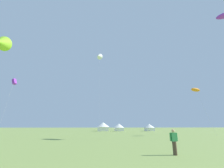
{
  "coord_description": "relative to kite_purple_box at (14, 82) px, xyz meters",
  "views": [
    {
      "loc": [
        -2.37,
        -3.18,
        1.96
      ],
      "look_at": [
        0.0,
        32.0,
        11.63
      ],
      "focal_mm": 24.59,
      "sensor_mm": 36.0,
      "label": 1
    }
  ],
  "objects": [
    {
      "name": "kite_white_delta",
      "position": [
        19.14,
        20.75,
        17.13
      ],
      "size": [
        3.1,
        3.96,
        30.53
      ],
      "color": "white",
      "rests_on": "ground"
    },
    {
      "name": "kite_lime_delta",
      "position": [
        0.46,
        -7.6,
        5.86
      ],
      "size": [
        3.24,
        3.58,
        19.69
      ],
      "color": "#99DB2D",
      "rests_on": "ground"
    },
    {
      "name": "kite_purple_box",
      "position": [
        0.0,
        0.0,
        0.0
      ],
      "size": [
        1.44,
        2.22,
        12.76
      ],
      "color": "purple",
      "rests_on": "ground"
    },
    {
      "name": "festival_tent_center",
      "position": [
        39.86,
        26.79,
        -10.46
      ],
      "size": [
        4.23,
        4.23,
        2.75
      ],
      "color": "white",
      "rests_on": "ground"
    },
    {
      "name": "festival_tent_right",
      "position": [
        27.54,
        26.79,
        -10.41
      ],
      "size": [
        4.38,
        4.38,
        2.84
      ],
      "color": "white",
      "rests_on": "ground"
    },
    {
      "name": "kite_orange_parafoil",
      "position": [
        41.61,
        -3.74,
        -2.17
      ],
      "size": [
        3.89,
        2.51,
        10.26
      ],
      "color": "orange",
      "rests_on": "ground"
    },
    {
      "name": "person_spectator",
      "position": [
        25.76,
        -24.74,
        -11.14
      ],
      "size": [
        0.57,
        0.28,
        1.73
      ],
      "color": "#473828",
      "rests_on": "ground"
    },
    {
      "name": "festival_tent_left",
      "position": [
        21.27,
        26.79,
        -10.12
      ],
      "size": [
        5.19,
        5.19,
        3.37
      ],
      "color": "white",
      "rests_on": "ground"
    }
  ]
}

